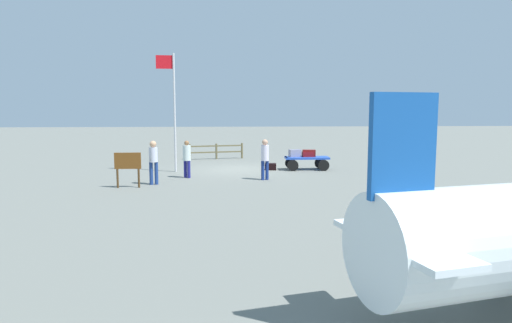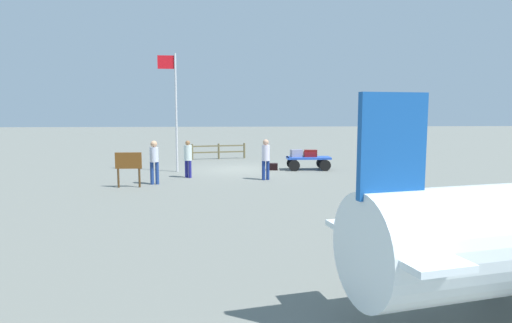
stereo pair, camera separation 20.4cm
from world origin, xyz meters
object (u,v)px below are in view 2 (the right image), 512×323
object	(u,v)px
suitcase_grey	(309,154)
suitcase_olive	(311,153)
suitcase_navy	(296,153)
suitcase_dark	(272,167)
luggage_cart	(308,161)
worker_trailing	(188,156)
flagpole	(174,103)
signboard	(128,164)
worker_supervisor	(154,159)
worker_lead	(266,156)

from	to	relation	value
suitcase_grey	suitcase_olive	size ratio (longest dim) A/B	0.83
suitcase_navy	suitcase_dark	xyz separation A→B (m)	(1.20, -0.06, -0.66)
luggage_cart	worker_trailing	size ratio (longest dim) A/B	1.34
flagpole	suitcase_grey	bearing A→B (deg)	-177.58
suitcase_navy	worker_trailing	bearing A→B (deg)	23.44
suitcase_olive	signboard	world-z (taller)	signboard
suitcase_olive	worker_supervisor	xyz separation A→B (m)	(7.01, 3.99, 0.22)
luggage_cart	flagpole	bearing A→B (deg)	2.45
worker_lead	worker_trailing	world-z (taller)	worker_lead
worker_trailing	suitcase_grey	bearing A→B (deg)	-158.88
luggage_cart	suitcase_navy	size ratio (longest dim) A/B	3.48
worker_lead	signboard	world-z (taller)	worker_lead
suitcase_navy	flagpole	xyz separation A→B (m)	(5.89, 0.27, 2.44)
signboard	suitcase_dark	bearing A→B (deg)	-142.07
suitcase_dark	flagpole	size ratio (longest dim) A/B	0.11
luggage_cart	worker_trailing	xyz separation A→B (m)	(5.69, 2.22, 0.48)
suitcase_grey	worker_supervisor	bearing A→B (deg)	29.46
worker_trailing	worker_supervisor	world-z (taller)	worker_supervisor
suitcase_grey	worker_lead	distance (m)	3.93
suitcase_grey	worker_trailing	world-z (taller)	worker_trailing
worker_lead	flagpole	xyz separation A→B (m)	(4.10, -2.80, 2.26)
luggage_cart	suitcase_olive	world-z (taller)	suitcase_olive
suitcase_olive	signboard	bearing A→B (deg)	30.60
suitcase_olive	worker_trailing	xyz separation A→B (m)	(5.83, 2.30, 0.13)
worker_supervisor	signboard	size ratio (longest dim) A/B	1.30
suitcase_grey	worker_trailing	distance (m)	6.18
luggage_cart	worker_trailing	distance (m)	6.13
worker_lead	suitcase_grey	bearing A→B (deg)	-128.42
luggage_cart	signboard	xyz separation A→B (m)	(7.72, 4.58, 0.44)
suitcase_navy	suitcase_grey	bearing A→B (deg)	-179.26
flagpole	worker_lead	bearing A→B (deg)	145.71
worker_lead	suitcase_navy	bearing A→B (deg)	-120.27
suitcase_navy	suitcase_dark	size ratio (longest dim) A/B	1.06
suitcase_olive	worker_supervisor	world-z (taller)	worker_supervisor
flagpole	suitcase_navy	bearing A→B (deg)	-177.39
suitcase_navy	worker_lead	size ratio (longest dim) A/B	0.36
flagpole	signboard	size ratio (longest dim) A/B	4.16
luggage_cart	suitcase_dark	distance (m)	1.81
suitcase_dark	worker_supervisor	bearing A→B (deg)	38.01
suitcase_grey	worker_supervisor	world-z (taller)	worker_supervisor
signboard	flagpole	bearing A→B (deg)	-106.29
luggage_cart	suitcase_grey	world-z (taller)	suitcase_grey
worker_trailing	signboard	size ratio (longest dim) A/B	1.21
suitcase_olive	suitcase_dark	bearing A→B (deg)	0.68
luggage_cart	flagpole	distance (m)	7.06
worker_lead	worker_trailing	distance (m)	3.43
suitcase_grey	worker_lead	world-z (taller)	worker_lead
signboard	worker_lead	bearing A→B (deg)	-164.33
suitcase_grey	suitcase_olive	world-z (taller)	suitcase_olive
suitcase_dark	worker_trailing	xyz separation A→B (m)	(3.91, 2.28, 0.78)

